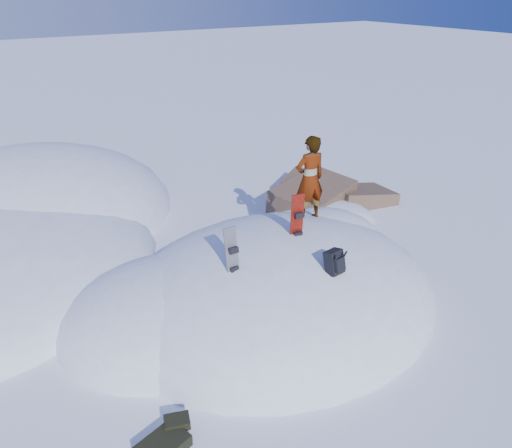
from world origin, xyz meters
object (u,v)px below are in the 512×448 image
snowboard_dark (233,261)px  person (310,179)px  backpack (335,262)px  snowboard_red (297,226)px

snowboard_dark → person: (2.65, 1.18, 0.67)m
backpack → person: person is taller
snowboard_dark → backpack: (1.56, -1.00, -0.02)m
snowboard_red → person: 1.39m
snowboard_red → person: (0.96, 0.84, 0.56)m
person → snowboard_dark: bearing=29.4°
snowboard_dark → person: size_ratio=0.68×
snowboard_red → person: person is taller
person → snowboard_red: bearing=46.7°
snowboard_red → snowboard_dark: size_ratio=1.09×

